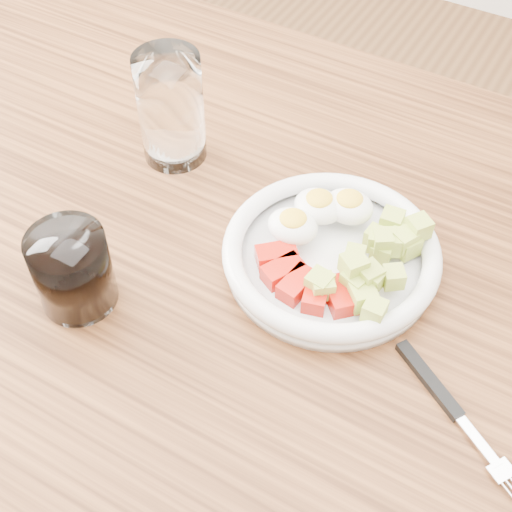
# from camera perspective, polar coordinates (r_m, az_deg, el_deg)

# --- Properties ---
(dining_table) EXTENTS (1.50, 0.90, 0.77)m
(dining_table) POSITION_cam_1_polar(r_m,az_deg,el_deg) (0.84, 0.25, -6.50)
(dining_table) COLOR brown
(dining_table) RESTS_ON ground
(bowl) EXTENTS (0.23, 0.23, 0.06)m
(bowl) POSITION_cam_1_polar(r_m,az_deg,el_deg) (0.76, 6.18, 0.36)
(bowl) COLOR white
(bowl) RESTS_ON dining_table
(fork) EXTENTS (0.17, 0.11, 0.01)m
(fork) POSITION_cam_1_polar(r_m,az_deg,el_deg) (0.70, 14.95, -11.14)
(fork) COLOR black
(fork) RESTS_ON dining_table
(water_glass) EXTENTS (0.08, 0.08, 0.14)m
(water_glass) POSITION_cam_1_polar(r_m,az_deg,el_deg) (0.86, -6.82, 11.64)
(water_glass) COLOR white
(water_glass) RESTS_ON dining_table
(coffee_glass) EXTENTS (0.08, 0.08, 0.09)m
(coffee_glass) POSITION_cam_1_polar(r_m,az_deg,el_deg) (0.74, -14.45, -1.13)
(coffee_glass) COLOR white
(coffee_glass) RESTS_ON dining_table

